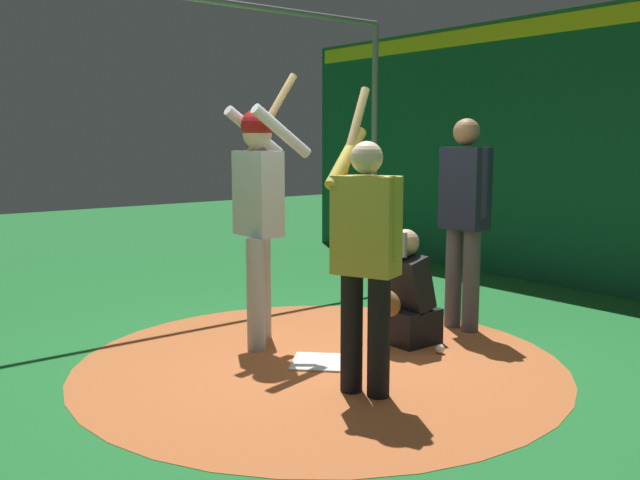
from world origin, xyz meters
name	(u,v)px	position (x,y,z in m)	size (l,w,h in m)	color
ground_plane	(320,363)	(0.00, 0.00, 0.00)	(25.77, 25.77, 0.00)	#1E6B2D
dirt_circle	(320,363)	(0.00, 0.00, 0.00)	(3.69, 3.69, 0.01)	#B76033
home_plate	(320,362)	(0.00, 0.00, 0.01)	(0.42, 0.42, 0.01)	white
batter	(259,201)	(0.06, -0.72, 1.19)	(0.68, 0.49, 2.25)	#B3B3B7
catcher	(406,299)	(-0.88, 0.04, 0.38)	(0.58, 0.40, 0.97)	black
umpire	(464,211)	(-1.60, 0.03, 1.06)	(0.23, 0.49, 1.87)	#4C4C51
visitor	(366,250)	(0.16, 0.68, 0.98)	(0.54, 0.60, 2.05)	black
back_wall	(610,150)	(-4.03, 0.00, 1.58)	(0.22, 9.77, 3.13)	#145133
cage_frame	(320,61)	(0.00, 0.00, 2.24)	(6.19, 5.48, 3.18)	gray
baseball_0	(440,349)	(-0.89, 0.42, 0.04)	(0.07, 0.07, 0.07)	white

